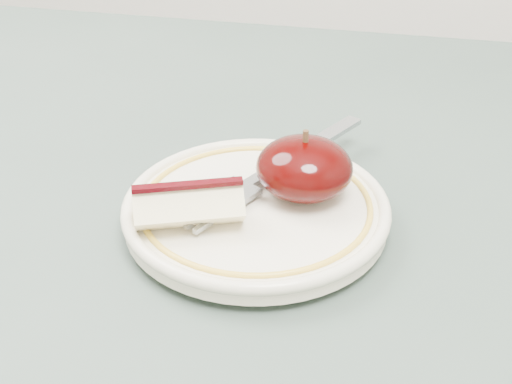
% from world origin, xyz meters
% --- Properties ---
extents(table, '(0.90, 0.90, 0.75)m').
position_xyz_m(table, '(0.00, 0.00, 0.66)').
color(table, brown).
rests_on(table, ground).
extents(plate, '(0.18, 0.18, 0.02)m').
position_xyz_m(plate, '(0.05, 0.04, 0.76)').
color(plate, beige).
rests_on(plate, table).
extents(apple_half, '(0.07, 0.06, 0.05)m').
position_xyz_m(apple_half, '(0.08, 0.06, 0.79)').
color(apple_half, black).
rests_on(apple_half, plate).
extents(apple_wedge, '(0.08, 0.05, 0.03)m').
position_xyz_m(apple_wedge, '(0.02, 0.01, 0.78)').
color(apple_wedge, '#FFF1BB').
rests_on(apple_wedge, plate).
extents(fork, '(0.11, 0.18, 0.00)m').
position_xyz_m(fork, '(0.06, 0.09, 0.77)').
color(fork, '#919399').
rests_on(fork, plate).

